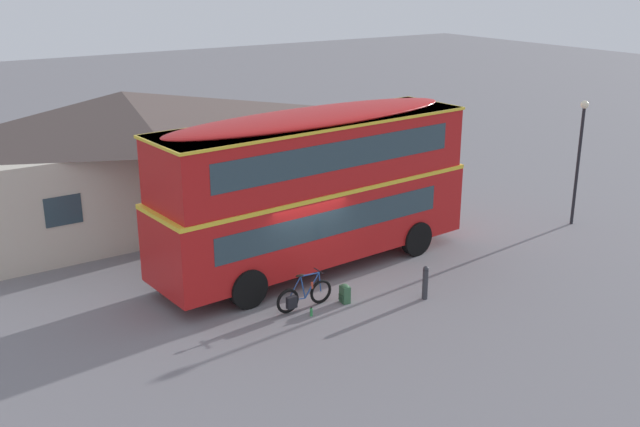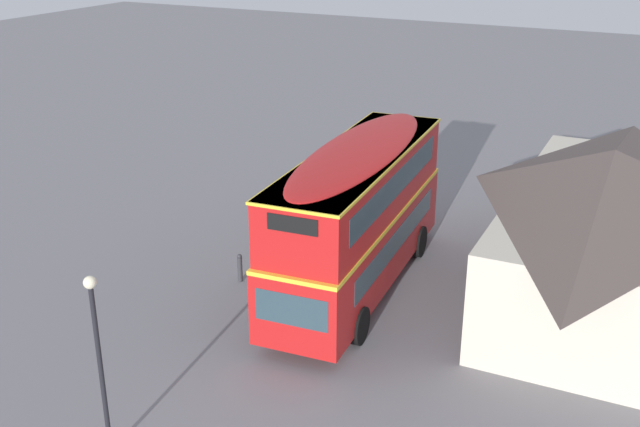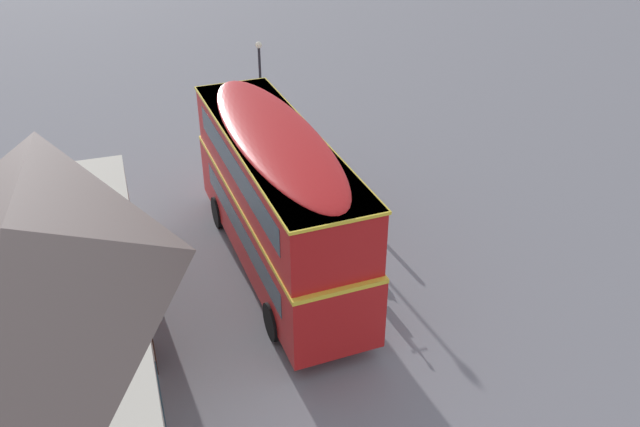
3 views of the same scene
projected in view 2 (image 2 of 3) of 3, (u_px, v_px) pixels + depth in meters
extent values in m
plane|color=slate|center=(342.00, 270.00, 25.79)|extent=(120.00, 120.00, 0.00)
cylinder|color=black|center=(359.00, 325.00, 21.25)|extent=(1.12, 0.36, 1.10)
cylinder|color=black|center=(282.00, 310.00, 22.09)|extent=(1.12, 0.36, 1.10)
cylinder|color=black|center=(419.00, 241.00, 26.63)|extent=(1.12, 0.36, 1.10)
cylinder|color=black|center=(355.00, 231.00, 27.47)|extent=(1.12, 0.36, 1.10)
cube|color=red|center=(357.00, 245.00, 24.00)|extent=(10.25, 3.25, 2.10)
cube|color=yellow|center=(358.00, 213.00, 23.60)|extent=(10.27, 3.27, 0.12)
cube|color=red|center=(359.00, 183.00, 23.23)|extent=(9.95, 3.18, 1.90)
ellipsoid|color=red|center=(359.00, 151.00, 22.85)|extent=(9.74, 3.12, 0.36)
cube|color=#2D424C|center=(292.00, 310.00, 19.59)|extent=(0.21, 2.05, 0.90)
cube|color=black|center=(293.00, 224.00, 18.84)|extent=(0.16, 1.38, 0.44)
cube|color=#2D424C|center=(323.00, 228.00, 24.50)|extent=(7.85, 0.63, 0.76)
cube|color=#2D424C|center=(322.00, 174.00, 23.61)|extent=(8.26, 0.66, 0.80)
cube|color=#2D424C|center=(397.00, 240.00, 23.62)|extent=(7.85, 0.63, 0.76)
cube|color=#2D424C|center=(397.00, 184.00, 22.75)|extent=(8.26, 0.66, 0.80)
cube|color=yellow|center=(359.00, 155.00, 22.90)|extent=(10.05, 3.27, 0.08)
torus|color=black|center=(312.00, 250.00, 26.43)|extent=(0.68, 0.10, 0.68)
torus|color=black|center=(325.00, 239.00, 27.32)|extent=(0.68, 0.10, 0.68)
cylinder|color=#B2B2B7|center=(312.00, 250.00, 26.43)|extent=(0.05, 0.10, 0.05)
cylinder|color=#B2B2B7|center=(325.00, 239.00, 27.32)|extent=(0.05, 0.10, 0.05)
cylinder|color=#234C99|center=(316.00, 241.00, 26.58)|extent=(0.48, 0.05, 0.65)
cylinder|color=#234C99|center=(316.00, 231.00, 26.51)|extent=(0.59, 0.05, 0.07)
cylinder|color=#234C99|center=(319.00, 237.00, 26.82)|extent=(0.18, 0.04, 0.67)
cylinder|color=#234C99|center=(322.00, 243.00, 27.10)|extent=(0.55, 0.04, 0.09)
cylinder|color=#234C99|center=(323.00, 234.00, 27.04)|extent=(0.43, 0.04, 0.62)
cylinder|color=#234C99|center=(312.00, 243.00, 26.35)|extent=(0.09, 0.03, 0.57)
cylinder|color=black|center=(313.00, 233.00, 26.25)|extent=(0.04, 0.46, 0.03)
ellipsoid|color=black|center=(320.00, 227.00, 26.76)|extent=(0.26, 0.11, 0.06)
cube|color=black|center=(321.00, 238.00, 27.36)|extent=(0.28, 0.15, 0.32)
cylinder|color=#D84C33|center=(316.00, 241.00, 26.58)|extent=(0.07, 0.07, 0.18)
cube|color=#386642|center=(296.00, 257.00, 26.13)|extent=(0.24, 0.32, 0.48)
ellipsoid|color=#386642|center=(296.00, 251.00, 26.04)|extent=(0.23, 0.30, 0.10)
cube|color=#27472E|center=(298.00, 258.00, 26.25)|extent=(0.06, 0.21, 0.17)
cylinder|color=black|center=(292.00, 258.00, 26.08)|extent=(0.04, 0.04, 0.38)
cylinder|color=black|center=(296.00, 259.00, 26.00)|extent=(0.04, 0.04, 0.38)
cylinder|color=green|center=(307.00, 247.00, 27.27)|extent=(0.07, 0.07, 0.22)
cylinder|color=black|center=(307.00, 244.00, 27.22)|extent=(0.04, 0.04, 0.03)
cube|color=beige|center=(602.00, 244.00, 23.79)|extent=(12.26, 5.65, 3.25)
pyramid|color=brown|center=(612.00, 173.00, 22.92)|extent=(12.66, 6.05, 1.45)
cube|color=#3D2319|center=(513.00, 245.00, 25.10)|extent=(1.10, 0.06, 2.10)
cube|color=#2D424C|center=(533.00, 195.00, 27.37)|extent=(1.10, 0.06, 0.90)
cube|color=#2D424C|center=(492.00, 261.00, 22.28)|extent=(1.10, 0.06, 0.90)
cylinder|color=black|center=(101.00, 373.00, 16.38)|extent=(0.11, 0.11, 4.14)
sphere|color=#F2E5BF|center=(90.00, 282.00, 15.57)|extent=(0.28, 0.28, 0.28)
cylinder|color=#333338|center=(240.00, 269.00, 24.85)|extent=(0.16, 0.16, 0.85)
sphere|color=#333338|center=(239.00, 256.00, 24.68)|extent=(0.16, 0.16, 0.16)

